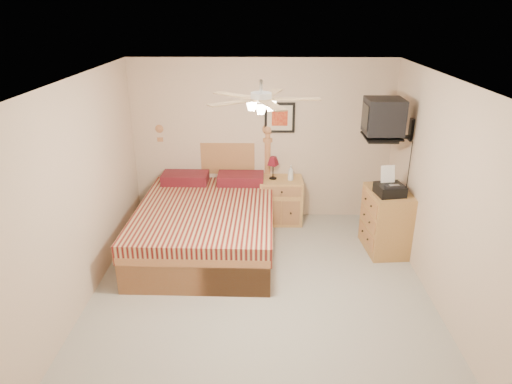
% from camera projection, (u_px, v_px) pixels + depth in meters
% --- Properties ---
extents(floor, '(4.50, 4.50, 0.00)m').
position_uv_depth(floor, '(260.00, 294.00, 5.45)').
color(floor, gray).
rests_on(floor, ground).
extents(ceiling, '(4.00, 4.50, 0.04)m').
position_uv_depth(ceiling, '(261.00, 81.00, 4.50)').
color(ceiling, white).
rests_on(ceiling, ground).
extents(wall_back, '(4.00, 0.04, 2.50)m').
position_uv_depth(wall_back, '(262.00, 141.00, 7.06)').
color(wall_back, '#CAB095').
rests_on(wall_back, ground).
extents(wall_front, '(4.00, 0.04, 2.50)m').
position_uv_depth(wall_front, '(258.00, 335.00, 2.89)').
color(wall_front, '#CAB095').
rests_on(wall_front, ground).
extents(wall_left, '(0.04, 4.50, 2.50)m').
position_uv_depth(wall_left, '(79.00, 196.00, 5.00)').
color(wall_left, '#CAB095').
rests_on(wall_left, ground).
extents(wall_right, '(0.04, 4.50, 2.50)m').
position_uv_depth(wall_right, '(445.00, 199.00, 4.94)').
color(wall_right, '#CAB095').
rests_on(wall_right, ground).
extents(bed, '(1.85, 2.40, 1.54)m').
position_uv_depth(bed, '(205.00, 198.00, 6.20)').
color(bed, '#C06F3E').
rests_on(bed, ground).
extents(nightstand, '(0.66, 0.50, 0.71)m').
position_uv_depth(nightstand, '(281.00, 200.00, 7.16)').
color(nightstand, '#AB7A3A').
rests_on(nightstand, ground).
extents(table_lamp, '(0.24, 0.24, 0.36)m').
position_uv_depth(table_lamp, '(273.00, 168.00, 6.98)').
color(table_lamp, maroon).
rests_on(table_lamp, nightstand).
extents(lotion_bottle, '(0.10, 0.10, 0.24)m').
position_uv_depth(lotion_bottle, '(291.00, 173.00, 6.94)').
color(lotion_bottle, silver).
rests_on(lotion_bottle, nightstand).
extents(framed_picture, '(0.46, 0.04, 0.46)m').
position_uv_depth(framed_picture, '(280.00, 118.00, 6.89)').
color(framed_picture, black).
rests_on(framed_picture, wall_back).
extents(dresser, '(0.58, 0.79, 0.88)m').
position_uv_depth(dresser, '(386.00, 221.00, 6.28)').
color(dresser, olive).
rests_on(dresser, ground).
extents(fax_machine, '(0.40, 0.42, 0.37)m').
position_uv_depth(fax_machine, '(391.00, 182.00, 5.94)').
color(fax_machine, black).
rests_on(fax_machine, dresser).
extents(magazine_lower, '(0.24, 0.29, 0.02)m').
position_uv_depth(magazine_lower, '(385.00, 184.00, 6.35)').
color(magazine_lower, '#B2A390').
rests_on(magazine_lower, dresser).
extents(magazine_upper, '(0.21, 0.27, 0.02)m').
position_uv_depth(magazine_upper, '(387.00, 182.00, 6.34)').
color(magazine_upper, tan).
rests_on(magazine_upper, magazine_lower).
extents(wall_tv, '(0.56, 0.46, 0.58)m').
position_uv_depth(wall_tv, '(395.00, 119.00, 5.98)').
color(wall_tv, black).
rests_on(wall_tv, wall_right).
extents(ceiling_fan, '(1.14, 1.14, 0.28)m').
position_uv_depth(ceiling_fan, '(261.00, 99.00, 4.37)').
color(ceiling_fan, silver).
rests_on(ceiling_fan, ceiling).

